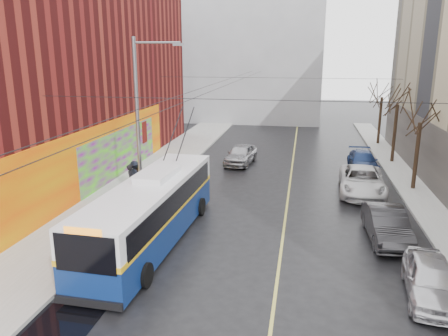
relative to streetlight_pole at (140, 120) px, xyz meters
The scene contains 22 objects.
ground 12.70m from the streetlight_pole, 58.46° to the right, with size 140.00×140.00×0.00m, color black.
sidewalk_left 5.50m from the streetlight_pole, 132.95° to the left, with size 4.00×60.00×0.15m, color gray.
sidewalk_right 16.00m from the streetlight_pole, ahead, with size 2.00×60.00×0.15m, color gray.
lane_line 9.89m from the streetlight_pole, 27.64° to the left, with size 0.12×50.00×0.01m, color #BFB74C.
building_left 10.84m from the streetlight_pole, 157.92° to the left, with size 12.11×36.00×14.00m.
building_far 35.24m from the streetlight_pole, 89.77° to the left, with size 20.50×12.10×18.00m.
streetlight_pole is the anchor object (origin of this frame).
catenary_wires 6.14m from the streetlight_pole, 52.95° to the left, with size 18.00×60.00×0.22m.
tree_near 16.28m from the streetlight_pole, 21.62° to the left, with size 3.20×3.20×6.40m.
tree_mid 19.96m from the streetlight_pole, 40.65° to the left, with size 3.20×3.20×6.68m.
tree_far 25.09m from the streetlight_pole, 52.88° to the left, with size 3.20×3.20×6.57m.
puddle 11.90m from the streetlight_pole, 84.61° to the right, with size 2.41×2.66×0.01m, color black.
pigeons_flying 5.27m from the streetlight_pole, ahead, with size 2.81×0.89×0.96m.
trolleybus 5.67m from the streetlight_pole, 65.07° to the right, with size 3.00×11.48×5.39m.
parked_car_a 15.15m from the streetlight_pole, 27.89° to the right, with size 1.65×4.10×1.40m, color silver.
parked_car_b 13.05m from the streetlight_pole, ahead, with size 1.56×4.47×1.47m, color #262628.
parked_car_c 13.50m from the streetlight_pole, 21.95° to the left, with size 2.60×5.63×1.56m, color silver.
parked_car_d 16.93m from the streetlight_pole, 39.48° to the left, with size 1.87×4.60×1.34m, color navy.
following_car 12.01m from the streetlight_pole, 70.62° to the left, with size 1.77×4.40×1.50m, color #99989D.
pedestrian_a 4.46m from the streetlight_pole, 129.47° to the left, with size 0.64×0.42×1.76m, color black.
pedestrian_b 5.33m from the streetlight_pole, 115.37° to the left, with size 0.75×0.59×1.55m, color black.
pedestrian_c 5.23m from the streetlight_pole, 119.59° to the left, with size 1.08×0.62×1.67m, color black.
Camera 1 is at (2.20, -11.34, 8.21)m, focal length 35.00 mm.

